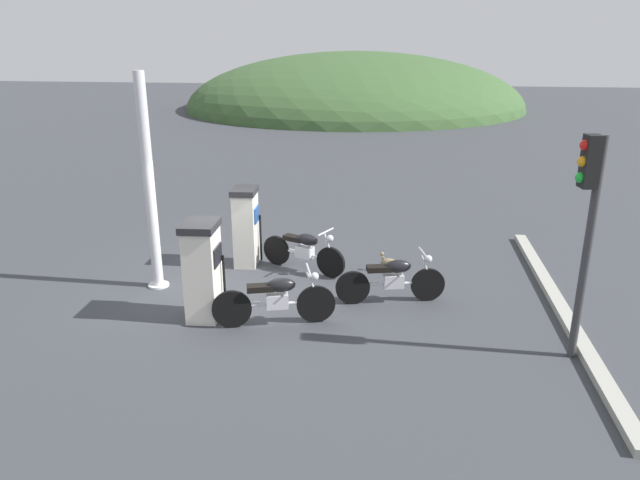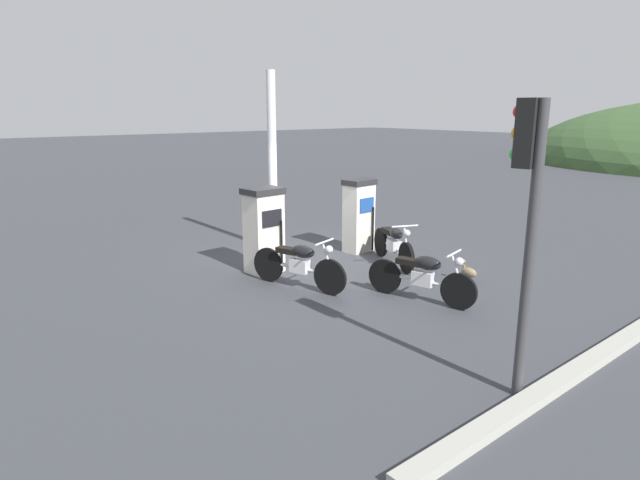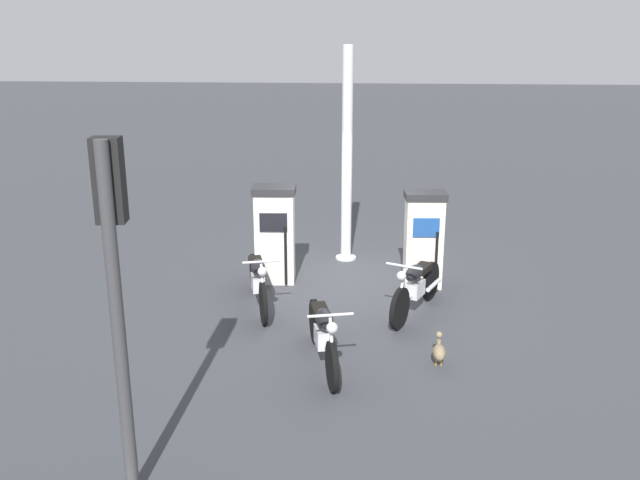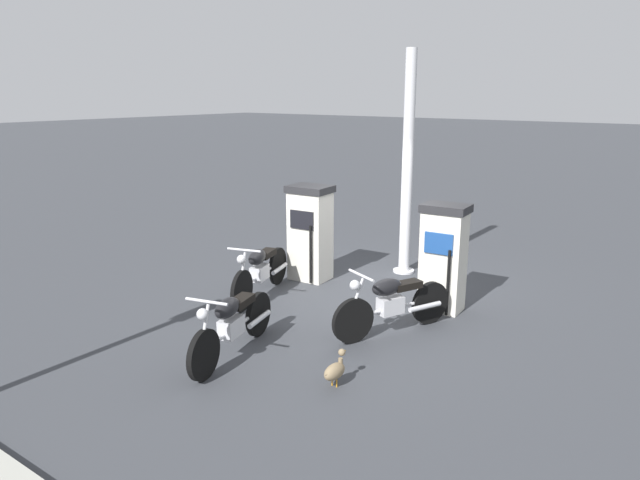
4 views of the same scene
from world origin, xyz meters
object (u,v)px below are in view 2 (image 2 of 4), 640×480
object	(u,v)px
canopy_support_pole	(273,166)
fuel_pump_near	(264,230)
roadside_traffic_light	(528,198)
motorcycle_extra	(422,276)
motorcycle_near_pump	(299,263)
fuel_pump_far	(359,215)
motorcycle_far_pump	(394,243)
wandering_duck	(468,272)

from	to	relation	value
canopy_support_pole	fuel_pump_near	bearing A→B (deg)	-40.01
roadside_traffic_light	motorcycle_extra	bearing A→B (deg)	150.19
fuel_pump_near	motorcycle_near_pump	size ratio (longest dim) A/B	0.86
fuel_pump_far	roadside_traffic_light	world-z (taller)	roadside_traffic_light
motorcycle_far_pump	roadside_traffic_light	xyz separation A→B (m)	(4.53, -2.79, 1.83)
wandering_duck	canopy_support_pole	xyz separation A→B (m)	(-4.36, -1.49, 1.74)
motorcycle_near_pump	roadside_traffic_light	distance (m)	4.90
motorcycle_far_pump	motorcycle_extra	bearing A→B (deg)	-34.08
fuel_pump_near	fuel_pump_far	xyz separation A→B (m)	(0.00, 2.57, -0.02)
fuel_pump_far	motorcycle_near_pump	xyz separation A→B (m)	(1.26, -2.63, -0.37)
fuel_pump_far	canopy_support_pole	distance (m)	2.25
motorcycle_extra	fuel_pump_far	bearing A→B (deg)	155.56
motorcycle_far_pump	wandering_duck	xyz separation A→B (m)	(1.72, 0.25, -0.26)
fuel_pump_near	canopy_support_pole	size ratio (longest dim) A/B	0.42
wandering_duck	canopy_support_pole	bearing A→B (deg)	-161.09
motorcycle_near_pump	motorcycle_extra	bearing A→B (deg)	33.11
fuel_pump_far	motorcycle_far_pump	distance (m)	1.33
canopy_support_pole	motorcycle_far_pump	bearing A→B (deg)	25.26
motorcycle_near_pump	fuel_pump_near	bearing A→B (deg)	177.05
motorcycle_far_pump	roadside_traffic_light	distance (m)	5.63
canopy_support_pole	fuel_pump_far	bearing A→B (deg)	45.60
motorcycle_near_pump	motorcycle_extra	distance (m)	2.22
motorcycle_far_pump	roadside_traffic_light	bearing A→B (deg)	-31.60
motorcycle_extra	roadside_traffic_light	xyz separation A→B (m)	(2.68, -1.53, 1.83)
fuel_pump_far	motorcycle_near_pump	bearing A→B (deg)	-64.42
fuel_pump_far	wandering_duck	size ratio (longest dim) A/B	4.01
motorcycle_extra	motorcycle_far_pump	bearing A→B (deg)	145.92
wandering_duck	roadside_traffic_light	world-z (taller)	roadside_traffic_light
fuel_pump_far	motorcycle_far_pump	xyz separation A→B (m)	(1.26, -0.16, -0.39)
fuel_pump_far	wandering_duck	bearing A→B (deg)	1.63
motorcycle_far_pump	roadside_traffic_light	size ratio (longest dim) A/B	0.56
fuel_pump_far	motorcycle_extra	xyz separation A→B (m)	(3.12, -1.42, -0.39)
fuel_pump_near	fuel_pump_far	distance (m)	2.57
motorcycle_near_pump	motorcycle_extra	size ratio (longest dim) A/B	1.01
motorcycle_far_pump	canopy_support_pole	bearing A→B (deg)	-154.74
fuel_pump_far	roadside_traffic_light	xyz separation A→B (m)	(5.80, -2.95, 1.44)
fuel_pump_far	motorcycle_far_pump	world-z (taller)	fuel_pump_far
fuel_pump_near	canopy_support_pole	world-z (taller)	canopy_support_pole
fuel_pump_near	fuel_pump_far	size ratio (longest dim) A/B	1.02
fuel_pump_far	motorcycle_near_pump	size ratio (longest dim) A/B	0.84
motorcycle_extra	wandering_duck	bearing A→B (deg)	95.31
motorcycle_near_pump	motorcycle_extra	world-z (taller)	motorcycle_near_pump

